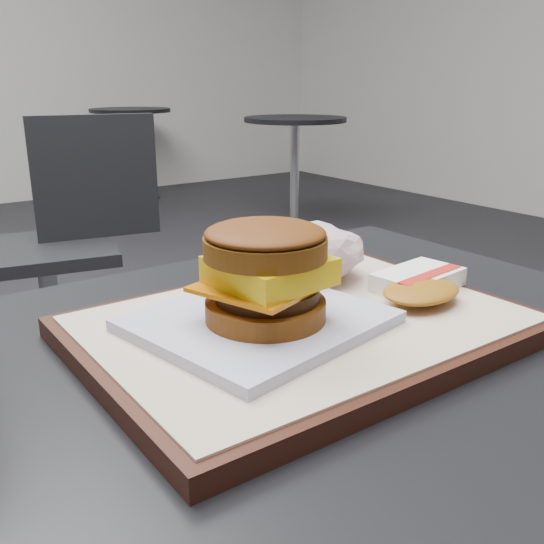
{
  "coord_description": "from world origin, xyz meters",
  "views": [
    {
      "loc": [
        -0.27,
        -0.36,
        0.99
      ],
      "look_at": [
        0.02,
        0.03,
        0.83
      ],
      "focal_mm": 40.0,
      "sensor_mm": 36.0,
      "label": 1
    }
  ],
  "objects_px": {
    "serving_tray": "(303,327)",
    "crumpled_wrapper": "(307,253)",
    "neighbor_chair": "(64,233)",
    "breakfast_sandwich": "(264,285)",
    "hash_brown": "(419,284)"
  },
  "relations": [
    {
      "from": "breakfast_sandwich",
      "to": "crumpled_wrapper",
      "type": "bearing_deg",
      "value": 35.96
    },
    {
      "from": "neighbor_chair",
      "to": "serving_tray",
      "type": "bearing_deg",
      "value": -99.34
    },
    {
      "from": "crumpled_wrapper",
      "to": "neighbor_chair",
      "type": "height_order",
      "value": "neighbor_chair"
    },
    {
      "from": "breakfast_sandwich",
      "to": "crumpled_wrapper",
      "type": "xyz_separation_m",
      "value": [
        0.11,
        0.08,
        -0.01
      ]
    },
    {
      "from": "crumpled_wrapper",
      "to": "neighbor_chair",
      "type": "distance_m",
      "value": 1.52
    },
    {
      "from": "breakfast_sandwich",
      "to": "serving_tray",
      "type": "bearing_deg",
      "value": 3.0
    },
    {
      "from": "breakfast_sandwich",
      "to": "neighbor_chair",
      "type": "relative_size",
      "value": 0.25
    },
    {
      "from": "serving_tray",
      "to": "hash_brown",
      "type": "height_order",
      "value": "hash_brown"
    },
    {
      "from": "serving_tray",
      "to": "hash_brown",
      "type": "xyz_separation_m",
      "value": [
        0.13,
        -0.02,
        0.02
      ]
    },
    {
      "from": "serving_tray",
      "to": "crumpled_wrapper",
      "type": "xyz_separation_m",
      "value": [
        0.07,
        0.08,
        0.04
      ]
    },
    {
      "from": "hash_brown",
      "to": "crumpled_wrapper",
      "type": "height_order",
      "value": "crumpled_wrapper"
    },
    {
      "from": "hash_brown",
      "to": "neighbor_chair",
      "type": "xyz_separation_m",
      "value": [
        0.13,
        1.58,
        -0.29
      ]
    },
    {
      "from": "hash_brown",
      "to": "neighbor_chair",
      "type": "bearing_deg",
      "value": 85.33
    },
    {
      "from": "serving_tray",
      "to": "hash_brown",
      "type": "distance_m",
      "value": 0.13
    },
    {
      "from": "breakfast_sandwich",
      "to": "crumpled_wrapper",
      "type": "height_order",
      "value": "breakfast_sandwich"
    }
  ]
}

